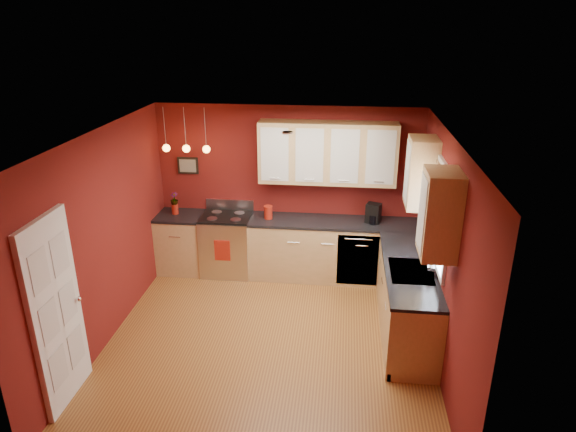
# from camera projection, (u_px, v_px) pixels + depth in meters

# --- Properties ---
(floor) EXTENTS (4.20, 4.20, 0.00)m
(floor) POSITION_uv_depth(u_px,v_px,m) (269.00, 341.00, 6.43)
(floor) COLOR #99652C
(floor) RESTS_ON ground
(ceiling) EXTENTS (4.00, 4.20, 0.02)m
(ceiling) POSITION_uv_depth(u_px,v_px,m) (266.00, 137.00, 5.48)
(ceiling) COLOR white
(ceiling) RESTS_ON wall_back
(wall_back) EXTENTS (4.00, 0.02, 2.60)m
(wall_back) POSITION_uv_depth(u_px,v_px,m) (288.00, 190.00, 7.89)
(wall_back) COLOR maroon
(wall_back) RESTS_ON floor
(wall_front) EXTENTS (4.00, 0.02, 2.60)m
(wall_front) POSITION_uv_depth(u_px,v_px,m) (228.00, 360.00, 4.01)
(wall_front) COLOR maroon
(wall_front) RESTS_ON floor
(wall_left) EXTENTS (0.02, 4.20, 2.60)m
(wall_left) POSITION_uv_depth(u_px,v_px,m) (103.00, 240.00, 6.16)
(wall_left) COLOR maroon
(wall_left) RESTS_ON floor
(wall_right) EXTENTS (0.02, 4.20, 2.60)m
(wall_right) POSITION_uv_depth(u_px,v_px,m) (444.00, 256.00, 5.74)
(wall_right) COLOR maroon
(wall_right) RESTS_ON floor
(base_cabinets_back_left) EXTENTS (0.70, 0.60, 0.90)m
(base_cabinets_back_left) POSITION_uv_depth(u_px,v_px,m) (182.00, 243.00, 8.10)
(base_cabinets_back_left) COLOR tan
(base_cabinets_back_left) RESTS_ON floor
(base_cabinets_back_right) EXTENTS (2.54, 0.60, 0.90)m
(base_cabinets_back_right) POSITION_uv_depth(u_px,v_px,m) (333.00, 251.00, 7.85)
(base_cabinets_back_right) COLOR tan
(base_cabinets_back_right) RESTS_ON floor
(base_cabinets_right) EXTENTS (0.60, 2.10, 0.90)m
(base_cabinets_right) POSITION_uv_depth(u_px,v_px,m) (406.00, 300.00, 6.50)
(base_cabinets_right) COLOR tan
(base_cabinets_right) RESTS_ON floor
(counter_back_left) EXTENTS (0.70, 0.62, 0.04)m
(counter_back_left) POSITION_uv_depth(u_px,v_px,m) (180.00, 216.00, 7.93)
(counter_back_left) COLOR black
(counter_back_left) RESTS_ON base_cabinets_back_left
(counter_back_right) EXTENTS (2.54, 0.62, 0.04)m
(counter_back_right) POSITION_uv_depth(u_px,v_px,m) (334.00, 222.00, 7.68)
(counter_back_right) COLOR black
(counter_back_right) RESTS_ON base_cabinets_back_right
(counter_right) EXTENTS (0.62, 2.10, 0.04)m
(counter_right) POSITION_uv_depth(u_px,v_px,m) (409.00, 267.00, 6.33)
(counter_right) COLOR black
(counter_right) RESTS_ON base_cabinets_right
(gas_range) EXTENTS (0.76, 0.64, 1.11)m
(gas_range) POSITION_uv_depth(u_px,v_px,m) (227.00, 244.00, 8.01)
(gas_range) COLOR silver
(gas_range) RESTS_ON floor
(dishwasher_front) EXTENTS (0.60, 0.02, 0.80)m
(dishwasher_front) POSITION_uv_depth(u_px,v_px,m) (357.00, 260.00, 7.55)
(dishwasher_front) COLOR silver
(dishwasher_front) RESTS_ON base_cabinets_back_right
(sink) EXTENTS (0.50, 0.70, 0.33)m
(sink) POSITION_uv_depth(u_px,v_px,m) (411.00, 273.00, 6.19)
(sink) COLOR gray
(sink) RESTS_ON counter_right
(window) EXTENTS (0.06, 1.02, 1.22)m
(window) POSITION_uv_depth(u_px,v_px,m) (441.00, 214.00, 5.88)
(window) COLOR white
(window) RESTS_ON wall_right
(door_left_wall) EXTENTS (0.12, 0.82, 2.05)m
(door_left_wall) POSITION_uv_depth(u_px,v_px,m) (56.00, 313.00, 5.15)
(door_left_wall) COLOR white
(door_left_wall) RESTS_ON floor
(upper_cabinets_back) EXTENTS (2.00, 0.35, 0.90)m
(upper_cabinets_back) POSITION_uv_depth(u_px,v_px,m) (328.00, 153.00, 7.43)
(upper_cabinets_back) COLOR tan
(upper_cabinets_back) RESTS_ON wall_back
(upper_cabinets_right) EXTENTS (0.35, 1.95, 0.90)m
(upper_cabinets_right) POSITION_uv_depth(u_px,v_px,m) (430.00, 191.00, 5.83)
(upper_cabinets_right) COLOR tan
(upper_cabinets_right) RESTS_ON wall_right
(wall_picture) EXTENTS (0.32, 0.03, 0.26)m
(wall_picture) POSITION_uv_depth(u_px,v_px,m) (188.00, 165.00, 7.91)
(wall_picture) COLOR black
(wall_picture) RESTS_ON wall_back
(pendant_lights) EXTENTS (0.71, 0.11, 0.66)m
(pendant_lights) POSITION_uv_depth(u_px,v_px,m) (186.00, 148.00, 7.46)
(pendant_lights) COLOR gray
(pendant_lights) RESTS_ON ceiling
(red_canister) EXTENTS (0.13, 0.13, 0.20)m
(red_canister) POSITION_uv_depth(u_px,v_px,m) (268.00, 212.00, 7.73)
(red_canister) COLOR #9D1E10
(red_canister) RESTS_ON counter_back_right
(red_vase) EXTENTS (0.10, 0.10, 0.16)m
(red_vase) POSITION_uv_depth(u_px,v_px,m) (175.00, 209.00, 7.92)
(red_vase) COLOR #9D1E10
(red_vase) RESTS_ON counter_back_left
(flowers) EXTENTS (0.13, 0.13, 0.21)m
(flowers) POSITION_uv_depth(u_px,v_px,m) (174.00, 199.00, 7.86)
(flowers) COLOR #9D1E10
(flowers) RESTS_ON red_vase
(coffee_maker) EXTENTS (0.25, 0.25, 0.29)m
(coffee_maker) POSITION_uv_depth(u_px,v_px,m) (373.00, 214.00, 7.57)
(coffee_maker) COLOR black
(coffee_maker) RESTS_ON counter_back_right
(soap_pump) EXTENTS (0.10, 0.10, 0.20)m
(soap_pump) POSITION_uv_depth(u_px,v_px,m) (431.00, 269.00, 6.02)
(soap_pump) COLOR white
(soap_pump) RESTS_ON counter_right
(dish_towel) EXTENTS (0.24, 0.02, 0.33)m
(dish_towel) POSITION_uv_depth(u_px,v_px,m) (222.00, 251.00, 7.69)
(dish_towel) COLOR #9D1E10
(dish_towel) RESTS_ON gas_range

